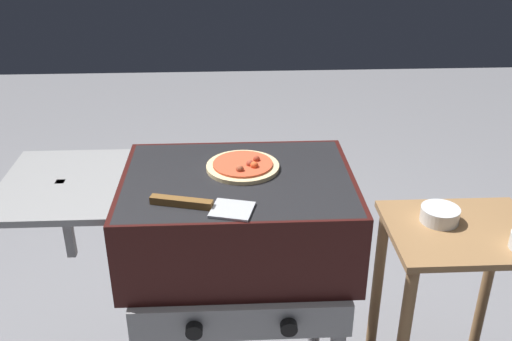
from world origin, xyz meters
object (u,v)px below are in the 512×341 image
object	(u,v)px
spatula	(202,205)
topping_bowl_near	(440,215)
grill	(234,223)
pizza_pepperoni	(243,166)
prep_table	(453,284)

from	to	relation	value
spatula	topping_bowl_near	xyz separation A→B (m)	(0.69, 0.21, -0.17)
grill	pizza_pepperoni	distance (m)	0.17
grill	spatula	bearing A→B (deg)	-116.32
pizza_pepperoni	spatula	distance (m)	0.24
prep_table	grill	bearing A→B (deg)	-179.63
prep_table	topping_bowl_near	size ratio (longest dim) A/B	6.22
grill	pizza_pepperoni	xyz separation A→B (m)	(0.03, 0.06, 0.15)
pizza_pepperoni	prep_table	bearing A→B (deg)	-4.60
prep_table	spatula	bearing A→B (deg)	-167.94
grill	pizza_pepperoni	bearing A→B (deg)	61.62
pizza_pepperoni	topping_bowl_near	size ratio (longest dim) A/B	1.79
spatula	topping_bowl_near	distance (m)	0.74
grill	prep_table	world-z (taller)	grill
topping_bowl_near	pizza_pepperoni	bearing A→B (deg)	179.50
pizza_pepperoni	spatula	size ratio (longest dim) A/B	0.77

